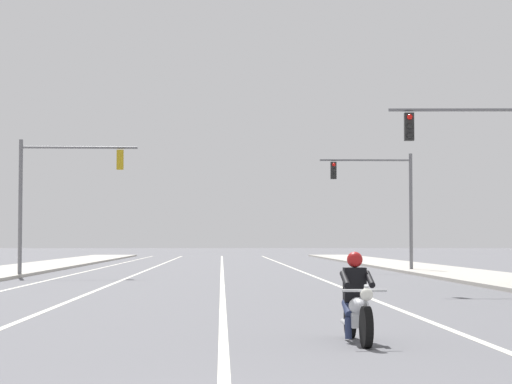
# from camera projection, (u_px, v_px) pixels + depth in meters

# --- Properties ---
(lane_stripe_center) EXTENTS (0.16, 100.00, 0.01)m
(lane_stripe_center) POSITION_uv_depth(u_px,v_px,m) (222.00, 271.00, 52.96)
(lane_stripe_center) COLOR beige
(lane_stripe_center) RESTS_ON ground
(lane_stripe_left) EXTENTS (0.16, 100.00, 0.01)m
(lane_stripe_left) POSITION_uv_depth(u_px,v_px,m) (145.00, 271.00, 52.82)
(lane_stripe_left) COLOR beige
(lane_stripe_left) RESTS_ON ground
(lane_stripe_right) EXTENTS (0.16, 100.00, 0.01)m
(lane_stripe_right) POSITION_uv_depth(u_px,v_px,m) (300.00, 271.00, 53.11)
(lane_stripe_right) COLOR beige
(lane_stripe_right) RESTS_ON ground
(lane_stripe_far_left) EXTENTS (0.16, 100.00, 0.01)m
(lane_stripe_far_left) POSITION_uv_depth(u_px,v_px,m) (88.00, 271.00, 52.72)
(lane_stripe_far_left) COLOR beige
(lane_stripe_far_left) RESTS_ON ground
(sidewalk_kerb_right) EXTENTS (4.40, 110.00, 0.14)m
(sidewalk_kerb_right) POSITION_uv_depth(u_px,v_px,m) (452.00, 272.00, 48.37)
(sidewalk_kerb_right) COLOR #ADA89E
(sidewalk_kerb_right) RESTS_ON ground
(motorcycle_with_rider) EXTENTS (0.70, 2.19, 1.46)m
(motorcycle_with_rider) POSITION_uv_depth(u_px,v_px,m) (357.00, 306.00, 15.95)
(motorcycle_with_rider) COLOR black
(motorcycle_with_rider) RESTS_ON ground
(traffic_signal_near_right) EXTENTS (4.46, 0.37, 6.20)m
(traffic_signal_near_right) POSITION_uv_depth(u_px,v_px,m) (486.00, 165.00, 31.80)
(traffic_signal_near_right) COLOR slate
(traffic_signal_near_right) RESTS_ON ground
(traffic_signal_near_left) EXTENTS (5.34, 0.38, 6.20)m
(traffic_signal_near_left) POSITION_uv_depth(u_px,v_px,m) (55.00, 185.00, 44.76)
(traffic_signal_near_left) COLOR slate
(traffic_signal_near_left) RESTS_ON ground
(traffic_signal_mid_right) EXTENTS (4.88, 0.37, 6.20)m
(traffic_signal_mid_right) POSITION_uv_depth(u_px,v_px,m) (385.00, 193.00, 51.88)
(traffic_signal_mid_right) COLOR slate
(traffic_signal_mid_right) RESTS_ON ground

